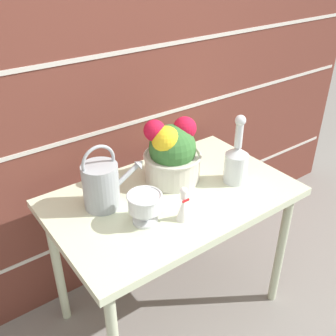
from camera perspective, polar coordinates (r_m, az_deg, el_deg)
The scene contains 8 objects.
ground_plane at distance 2.27m, azimuth 0.54°, elevation -19.42°, with size 12.00×12.00×0.00m, color gray.
brick_wall at distance 1.95m, azimuth -7.63°, elevation 11.32°, with size 3.60×0.08×2.20m.
patio_table at distance 1.81m, azimuth 0.64°, elevation -5.92°, with size 1.09×0.68×0.74m.
watering_can at distance 1.66m, azimuth -9.58°, elevation -2.34°, with size 0.30×0.15×0.29m.
crystal_pedestal_bowl at distance 1.56m, azimuth -3.40°, elevation -5.27°, with size 0.14×0.14×0.13m.
flower_planter at distance 1.80m, azimuth 0.56°, elevation 2.20°, with size 0.27×0.27×0.31m.
glass_decanter at distance 1.83m, azimuth 9.89°, elevation 1.05°, with size 0.11×0.11×0.33m.
figurine_vase at distance 1.58m, azimuth 2.25°, elevation -5.61°, with size 0.06×0.06×0.16m.
Camera 1 is at (-0.88, -1.16, 1.74)m, focal length 42.00 mm.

